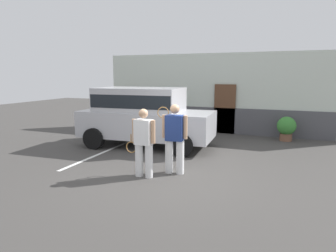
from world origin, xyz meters
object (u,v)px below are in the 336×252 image
(tennis_player_man, at_px, (144,142))
(potted_plant_by_porch, at_px, (286,127))
(parked_suv, at_px, (144,114))
(tennis_player_woman, at_px, (174,138))

(tennis_player_man, height_order, potted_plant_by_porch, tennis_player_man)
(parked_suv, height_order, potted_plant_by_porch, parked_suv)
(parked_suv, height_order, tennis_player_man, parked_suv)
(tennis_player_man, height_order, tennis_player_woman, tennis_player_woman)
(parked_suv, distance_m, tennis_player_man, 3.30)
(tennis_player_woman, relative_size, potted_plant_by_porch, 1.91)
(parked_suv, xyz_separation_m, tennis_player_woman, (2.05, -2.42, -0.22))
(parked_suv, distance_m, potted_plant_by_porch, 5.47)
(tennis_player_woman, bearing_deg, parked_suv, -54.47)
(tennis_player_man, relative_size, tennis_player_woman, 0.95)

